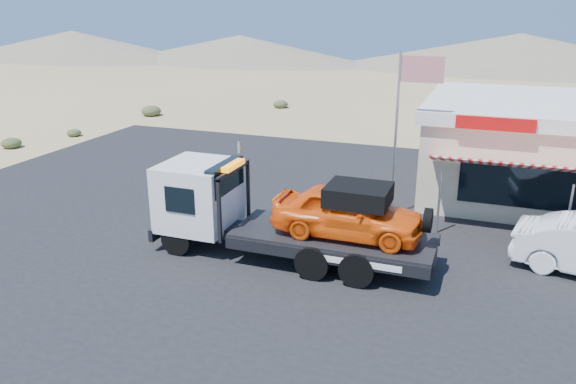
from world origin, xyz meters
name	(u,v)px	position (x,y,z in m)	size (l,w,h in m)	color
ground	(225,243)	(0.00, 0.00, 0.00)	(120.00, 120.00, 0.00)	#998357
asphalt_lot	(310,219)	(2.00, 3.00, 0.01)	(32.00, 24.00, 0.02)	black
tow_truck	(284,211)	(2.22, -0.32, 1.55)	(8.62, 2.55, 2.88)	black
jerky_store	(558,149)	(10.50, 8.97, 1.99)	(10.40, 9.97, 3.90)	#C2B993
flagpole	(403,116)	(4.93, 4.50, 3.76)	(1.55, 0.10, 6.00)	#99999E
desert_scrub	(64,139)	(-14.59, 9.20, 0.31)	(27.45, 36.21, 0.75)	#3A4525
distant_hills	(351,51)	(-9.77, 55.14, 1.89)	(126.00, 48.00, 4.20)	#726B59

